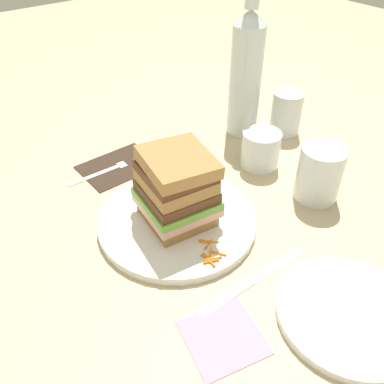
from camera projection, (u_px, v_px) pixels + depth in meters
ground_plane at (177, 224)px, 0.68m from camera, size 3.00×3.00×0.00m
main_plate at (178, 221)px, 0.68m from camera, size 0.26×0.26×0.01m
sandwich at (177, 189)px, 0.64m from camera, size 0.13×0.12×0.13m
carrot_shred_0 at (157, 190)px, 0.73m from camera, size 0.02×0.03×0.00m
carrot_shred_1 at (142, 186)px, 0.74m from camera, size 0.03×0.02×0.00m
carrot_shred_2 at (161, 182)px, 0.75m from camera, size 0.02×0.02×0.00m
carrot_shred_3 at (161, 191)px, 0.73m from camera, size 0.02×0.01×0.00m
carrot_shred_4 at (146, 188)px, 0.73m from camera, size 0.02×0.03×0.00m
carrot_shred_5 at (154, 182)px, 0.75m from camera, size 0.02×0.03×0.00m
carrot_shred_6 at (156, 193)px, 0.72m from camera, size 0.01×0.03×0.00m
carrot_shred_7 at (164, 184)px, 0.74m from camera, size 0.02×0.03×0.00m
carrot_shred_8 at (208, 257)px, 0.60m from camera, size 0.02×0.01×0.00m
carrot_shred_9 at (210, 244)px, 0.63m from camera, size 0.01×0.02×0.00m
carrot_shred_10 at (211, 252)px, 0.61m from camera, size 0.01×0.02×0.00m
carrot_shred_11 at (213, 259)px, 0.60m from camera, size 0.01×0.03×0.00m
carrot_shred_12 at (210, 242)px, 0.63m from camera, size 0.02×0.02×0.00m
carrot_shred_13 at (211, 261)px, 0.60m from camera, size 0.01×0.02×0.00m
carrot_shred_14 at (209, 260)px, 0.60m from camera, size 0.03×0.01×0.00m
carrot_shred_15 at (220, 252)px, 0.61m from camera, size 0.02×0.02×0.00m
carrot_shred_16 at (205, 241)px, 0.63m from camera, size 0.02×0.01×0.00m
napkin_dark at (119, 166)px, 0.82m from camera, size 0.11×0.15×0.00m
fork at (108, 168)px, 0.80m from camera, size 0.02×0.17×0.00m
knife at (251, 281)px, 0.59m from camera, size 0.02×0.20×0.00m
juice_glass at (319, 175)px, 0.71m from camera, size 0.08×0.08×0.10m
water_bottle at (246, 74)px, 0.84m from camera, size 0.07×0.07×0.30m
empty_tumbler_0 at (261, 149)px, 0.80m from camera, size 0.08×0.08×0.07m
empty_tumbler_1 at (286, 113)px, 0.90m from camera, size 0.07×0.07×0.09m
side_plate at (348, 314)px, 0.54m from camera, size 0.19×0.19×0.01m
napkin_pink at (223, 337)px, 0.52m from camera, size 0.11×0.11×0.00m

